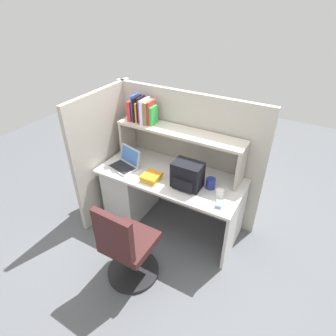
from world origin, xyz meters
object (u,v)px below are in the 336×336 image
Objects in this scene: backpack at (187,175)px; office_chair at (127,249)px; snack_canister at (210,184)px; paper_cup at (220,193)px; laptop at (125,163)px; computer_mouse at (219,204)px.

backpack is 0.92m from office_chair.
snack_canister is 0.12× the size of office_chair.
paper_cup is 0.73× the size of snack_canister.
backpack is at bearing -105.63° from office_chair.
paper_cup is at bearing 0.65° from laptop.
snack_canister is 1.04m from office_chair.
laptop is 0.77m from backpack.
office_chair is (-0.46, -0.84, -0.39)m from snack_canister.
paper_cup is 0.16m from snack_canister.
office_chair is at bearing -54.45° from laptop.
office_chair is at bearing -128.06° from paper_cup.
paper_cup is 0.09× the size of office_chair.
computer_mouse is 1.28× the size of paper_cup.
office_chair is (-0.59, -0.76, -0.38)m from paper_cup.
office_chair reaches higher than computer_mouse.
backpack reaches higher than office_chair.
computer_mouse is (0.40, -0.12, -0.12)m from backpack.
paper_cup is 1.03m from office_chair.
laptop is at bearing -174.24° from snack_canister.
office_chair is (-0.24, -0.76, -0.47)m from backpack.
laptop reaches higher than snack_canister.
computer_mouse is at bearing -70.56° from paper_cup.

